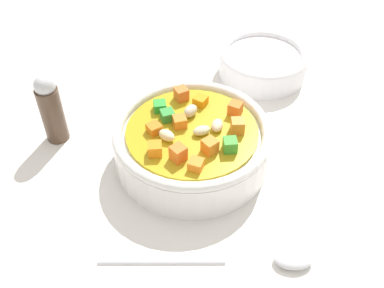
# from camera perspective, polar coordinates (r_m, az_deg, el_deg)

# --- Properties ---
(ground_plane) EXTENTS (1.40, 1.40, 0.02)m
(ground_plane) POSITION_cam_1_polar(r_m,az_deg,el_deg) (0.52, 0.00, -2.78)
(ground_plane) COLOR silver
(soup_bowl_main) EXTENTS (0.17, 0.17, 0.06)m
(soup_bowl_main) POSITION_cam_1_polar(r_m,az_deg,el_deg) (0.50, 0.00, 0.21)
(soup_bowl_main) COLOR white
(soup_bowl_main) RESTS_ON ground_plane
(spoon) EXTENTS (0.20, 0.03, 0.01)m
(spoon) POSITION_cam_1_polar(r_m,az_deg,el_deg) (0.43, 6.89, -14.27)
(spoon) COLOR silver
(spoon) RESTS_ON ground_plane
(side_bowl_small) EXTENTS (0.12, 0.12, 0.04)m
(side_bowl_small) POSITION_cam_1_polar(r_m,az_deg,el_deg) (0.64, 8.92, 10.12)
(side_bowl_small) COLOR white
(side_bowl_small) RESTS_ON ground_plane
(pepper_shaker) EXTENTS (0.03, 0.03, 0.09)m
(pepper_shaker) POSITION_cam_1_polar(r_m,az_deg,el_deg) (0.54, -17.38, 4.28)
(pepper_shaker) COLOR #4C3828
(pepper_shaker) RESTS_ON ground_plane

